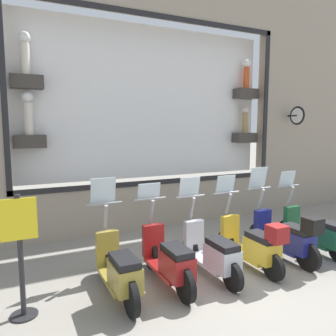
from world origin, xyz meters
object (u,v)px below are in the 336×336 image
scooter_navy_1 (288,236)px  shop_sign_post (20,252)px  scooter_green_0 (316,232)px  scooter_yellow_2 (254,244)px  scooter_silver_3 (213,253)px  scooter_olive_5 (119,269)px  scooter_red_4 (169,260)px

scooter_navy_1 → shop_sign_post: 4.61m
scooter_green_0 → scooter_yellow_2: size_ratio=1.00×
scooter_silver_3 → shop_sign_post: bearing=88.4°
scooter_olive_5 → scooter_green_0: bearing=-90.1°
scooter_yellow_2 → scooter_silver_3: bearing=85.4°
scooter_red_4 → scooter_olive_5: bearing=89.7°
scooter_red_4 → scooter_olive_5: 0.82m
scooter_yellow_2 → scooter_silver_3: (0.07, 0.82, -0.04)m
scooter_green_0 → scooter_red_4: (0.00, 3.29, 0.01)m
scooter_green_0 → shop_sign_post: shop_sign_post is taller
scooter_navy_1 → scooter_silver_3: bearing=88.1°
scooter_silver_3 → scooter_red_4: bearing=89.8°
scooter_yellow_2 → scooter_red_4: bearing=87.6°
scooter_yellow_2 → scooter_red_4: 1.64m
scooter_red_4 → scooter_navy_1: bearing=-91.4°
scooter_green_0 → scooter_yellow_2: bearing=92.3°
scooter_navy_1 → scooter_yellow_2: bearing=90.7°
scooter_green_0 → scooter_navy_1: (-0.06, 0.82, 0.05)m
scooter_yellow_2 → shop_sign_post: shop_sign_post is taller
scooter_green_0 → scooter_olive_5: scooter_olive_5 is taller
scooter_navy_1 → shop_sign_post: size_ratio=1.08×
scooter_yellow_2 → shop_sign_post: (0.15, 3.77, 0.44)m
scooter_green_0 → shop_sign_post: (0.08, 5.41, 0.48)m
scooter_navy_1 → scooter_red_4: scooter_navy_1 is taller
scooter_red_4 → scooter_silver_3: bearing=-90.2°
scooter_yellow_2 → scooter_olive_5: scooter_olive_5 is taller
scooter_red_4 → shop_sign_post: shop_sign_post is taller
scooter_green_0 → scooter_silver_3: scooter_silver_3 is taller
scooter_silver_3 → scooter_red_4: 0.82m
scooter_red_4 → scooter_olive_5: scooter_olive_5 is taller
scooter_silver_3 → scooter_olive_5: 1.64m
scooter_navy_1 → scooter_silver_3: (0.06, 1.64, -0.06)m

